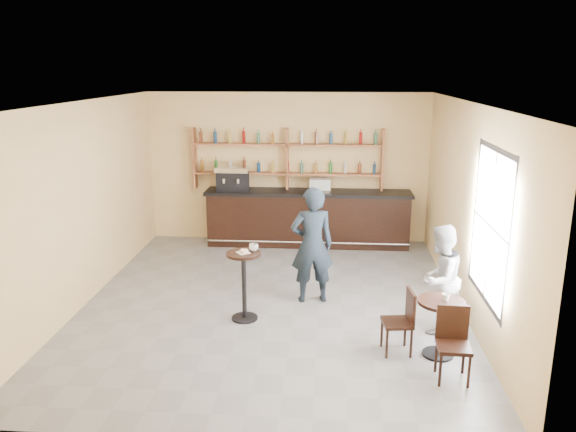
# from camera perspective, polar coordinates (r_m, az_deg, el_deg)

# --- Properties ---
(floor) EXTENTS (7.00, 7.00, 0.00)m
(floor) POSITION_cam_1_polar(r_m,az_deg,el_deg) (9.22, -1.61, -8.79)
(floor) COLOR slate
(floor) RESTS_ON ground
(ceiling) EXTENTS (7.00, 7.00, 0.00)m
(ceiling) POSITION_cam_1_polar(r_m,az_deg,el_deg) (8.46, -1.77, 11.47)
(ceiling) COLOR white
(ceiling) RESTS_ON wall_back
(wall_back) EXTENTS (7.00, 0.00, 7.00)m
(wall_back) POSITION_cam_1_polar(r_m,az_deg,el_deg) (12.12, -0.03, 4.91)
(wall_back) COLOR #F2CB89
(wall_back) RESTS_ON floor
(wall_front) EXTENTS (7.00, 0.00, 7.00)m
(wall_front) POSITION_cam_1_polar(r_m,az_deg,el_deg) (5.40, -5.44, -8.13)
(wall_front) COLOR #F2CB89
(wall_front) RESTS_ON floor
(wall_left) EXTENTS (0.00, 7.00, 7.00)m
(wall_left) POSITION_cam_1_polar(r_m,az_deg,el_deg) (9.48, -20.04, 1.16)
(wall_left) COLOR #F2CB89
(wall_left) RESTS_ON floor
(wall_right) EXTENTS (0.00, 7.00, 7.00)m
(wall_right) POSITION_cam_1_polar(r_m,az_deg,el_deg) (8.92, 17.86, 0.52)
(wall_right) COLOR #F2CB89
(wall_right) RESTS_ON floor
(window_pane) EXTENTS (0.00, 2.00, 2.00)m
(window_pane) POSITION_cam_1_polar(r_m,az_deg,el_deg) (7.77, 19.89, -0.97)
(window_pane) COLOR white
(window_pane) RESTS_ON wall_right
(window_frame) EXTENTS (0.04, 1.70, 2.10)m
(window_frame) POSITION_cam_1_polar(r_m,az_deg,el_deg) (7.77, 19.84, -0.97)
(window_frame) COLOR black
(window_frame) RESTS_ON wall_right
(shelf_unit) EXTENTS (4.00, 0.26, 1.40)m
(shelf_unit) POSITION_cam_1_polar(r_m,az_deg,el_deg) (11.95, -0.08, 5.79)
(shelf_unit) COLOR brown
(shelf_unit) RESTS_ON wall_back
(liquor_bottles) EXTENTS (3.68, 0.10, 1.00)m
(liquor_bottles) POSITION_cam_1_polar(r_m,az_deg,el_deg) (11.93, -0.08, 6.60)
(liquor_bottles) COLOR #8C5919
(liquor_bottles) RESTS_ON shelf_unit
(bar_counter) EXTENTS (4.34, 0.85, 1.17)m
(bar_counter) POSITION_cam_1_polar(r_m,az_deg,el_deg) (11.97, 2.04, -0.19)
(bar_counter) COLOR black
(bar_counter) RESTS_ON floor
(espresso_machine) EXTENTS (0.75, 0.54, 0.50)m
(espresso_machine) POSITION_cam_1_polar(r_m,az_deg,el_deg) (11.94, -5.63, 3.82)
(espresso_machine) COLOR black
(espresso_machine) RESTS_ON bar_counter
(pastry_case) EXTENTS (0.49, 0.41, 0.27)m
(pastry_case) POSITION_cam_1_polar(r_m,az_deg,el_deg) (11.80, 3.28, 3.17)
(pastry_case) COLOR silver
(pastry_case) RESTS_ON bar_counter
(pedestal_table) EXTENTS (0.60, 0.60, 1.06)m
(pedestal_table) POSITION_cam_1_polar(r_m,az_deg,el_deg) (8.49, -4.48, -7.12)
(pedestal_table) COLOR black
(pedestal_table) RESTS_ON floor
(napkin) EXTENTS (0.24, 0.24, 0.00)m
(napkin) POSITION_cam_1_polar(r_m,az_deg,el_deg) (8.30, -4.56, -3.72)
(napkin) COLOR white
(napkin) RESTS_ON pedestal_table
(donut) EXTENTS (0.15, 0.15, 0.05)m
(donut) POSITION_cam_1_polar(r_m,az_deg,el_deg) (8.28, -4.50, -3.57)
(donut) COLOR #E19052
(donut) RESTS_ON napkin
(cup_pedestal) EXTENTS (0.14, 0.14, 0.11)m
(cup_pedestal) POSITION_cam_1_polar(r_m,az_deg,el_deg) (8.36, -3.51, -3.20)
(cup_pedestal) COLOR white
(cup_pedestal) RESTS_ON pedestal_table
(man_main) EXTENTS (0.77, 0.58, 1.90)m
(man_main) POSITION_cam_1_polar(r_m,az_deg,el_deg) (8.98, 2.45, -2.97)
(man_main) COLOR black
(man_main) RESTS_ON floor
(cafe_table) EXTENTS (0.67, 0.67, 0.78)m
(cafe_table) POSITION_cam_1_polar(r_m,az_deg,el_deg) (7.76, 15.15, -10.94)
(cafe_table) COLOR black
(cafe_table) RESTS_ON floor
(cup_cafe) EXTENTS (0.10, 0.10, 0.10)m
(cup_cafe) POSITION_cam_1_polar(r_m,az_deg,el_deg) (7.60, 15.75, -7.95)
(cup_cafe) COLOR white
(cup_cafe) RESTS_ON cafe_table
(chair_west) EXTENTS (0.42, 0.42, 0.88)m
(chair_west) POSITION_cam_1_polar(r_m,az_deg,el_deg) (7.70, 11.02, -10.51)
(chair_west) COLOR black
(chair_west) RESTS_ON floor
(chair_south) EXTENTS (0.41, 0.41, 0.91)m
(chair_south) POSITION_cam_1_polar(r_m,az_deg,el_deg) (7.22, 16.48, -12.54)
(chair_south) COLOR black
(chair_south) RESTS_ON floor
(patron_second) EXTENTS (0.95, 0.98, 1.59)m
(patron_second) POSITION_cam_1_polar(r_m,az_deg,el_deg) (8.30, 15.13, -6.18)
(patron_second) COLOR #95959A
(patron_second) RESTS_ON floor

